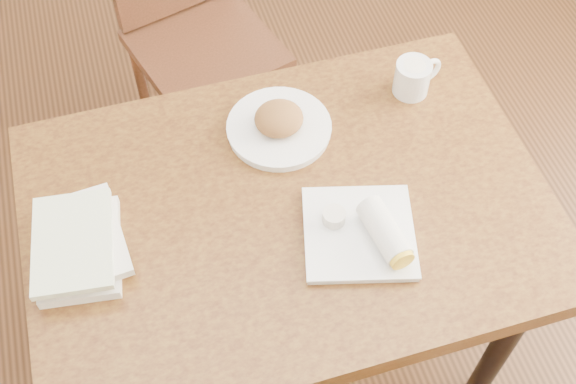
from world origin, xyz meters
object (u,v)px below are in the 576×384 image
object	(u,v)px
table	(288,225)
plate_burrito	(367,233)
plate_scone	(279,125)
coffee_mug	(414,77)
book_stack	(79,244)
chair_far	(191,16)

from	to	relation	value
table	plate_burrito	world-z (taller)	plate_burrito
plate_scone	coffee_mug	world-z (taller)	coffee_mug
table	book_stack	distance (m)	0.47
plate_scone	plate_burrito	bearing A→B (deg)	-74.32
chair_far	book_stack	bearing A→B (deg)	-114.44
coffee_mug	plate_burrito	distance (m)	0.46
chair_far	coffee_mug	distance (m)	0.84
table	chair_far	size ratio (longest dim) A/B	1.24
table	book_stack	world-z (taller)	book_stack
coffee_mug	book_stack	world-z (taller)	coffee_mug
plate_scone	plate_burrito	size ratio (longest dim) A/B	0.87
table	chair_far	bearing A→B (deg)	93.19
book_stack	table	bearing A→B (deg)	-0.98
chair_far	book_stack	size ratio (longest dim) A/B	3.54
coffee_mug	book_stack	bearing A→B (deg)	-164.38
plate_scone	book_stack	xyz separation A→B (m)	(-0.50, -0.20, 0.01)
plate_scone	book_stack	world-z (taller)	plate_scone
chair_far	plate_scone	xyz separation A→B (m)	(0.09, -0.70, 0.23)
plate_scone	plate_burrito	xyz separation A→B (m)	(0.10, -0.35, -0.00)
table	chair_far	distance (m)	0.92
plate_scone	book_stack	size ratio (longest dim) A/B	0.94
plate_scone	coffee_mug	distance (m)	0.36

